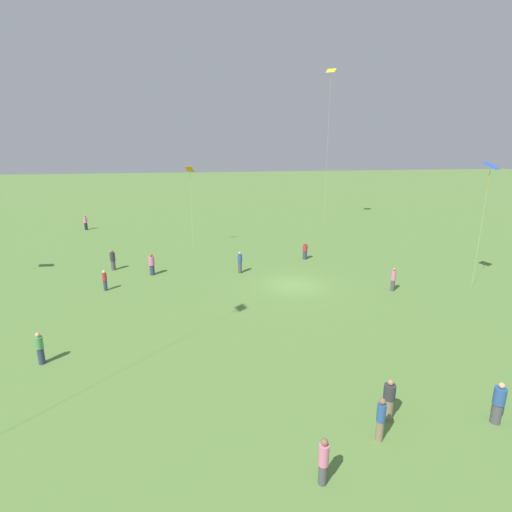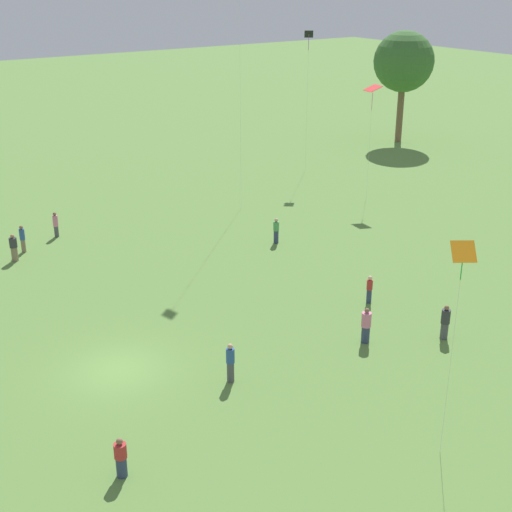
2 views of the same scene
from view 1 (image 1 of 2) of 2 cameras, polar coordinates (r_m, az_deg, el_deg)
The scene contains 16 objects.
ground_plane at distance 31.23m, azimuth 5.35°, elevation -4.19°, with size 240.00×240.00×0.00m, color #5B843D.
person_0 at distance 33.71m, azimuth -2.32°, elevation -0.92°, with size 0.49×0.49×1.87m.
person_1 at distance 19.21m, azimuth 31.33°, elevation -17.52°, with size 0.49×0.49×1.80m.
person_2 at distance 23.06m, azimuth -28.49°, elevation -11.52°, with size 0.47×0.47×1.71m.
person_3 at distance 36.64m, azimuth -19.78°, elevation -0.57°, with size 0.60×0.60×1.79m.
person_4 at distance 17.74m, azimuth 18.45°, elevation -18.86°, with size 0.52×0.52×1.75m.
person_5 at distance 16.54m, azimuth 17.39°, elevation -21.36°, with size 0.35×0.35×1.80m.
person_6 at distance 34.33m, azimuth -14.67°, elevation -1.20°, with size 0.62×0.62×1.83m.
person_7 at distance 31.86m, azimuth -20.80°, elevation -3.26°, with size 0.43×0.43×1.59m.
person_8 at distance 31.36m, azimuth 19.02°, elevation -3.16°, with size 0.47×0.47×1.82m.
person_9 at distance 54.79m, azimuth -23.17°, elevation 4.40°, with size 0.47×0.47×1.85m.
person_10 at distance 37.99m, azimuth 7.02°, elevation 0.69°, with size 0.62×0.62×1.61m.
person_11 at distance 14.58m, azimuth 9.60°, elevation -26.94°, with size 0.47×0.47×1.74m.
kite_3 at distance 40.75m, azimuth -9.46°, elevation 11.73°, with size 0.95×1.01×8.43m.
kite_7 at distance 54.14m, azimuth 10.63°, elevation 23.72°, with size 1.43×1.46×19.35m.
kite_8 at distance 33.22m, azimuth 30.47°, elevation 10.64°, with size 1.39×1.41×9.38m.
Camera 1 is at (-28.33, 7.51, 10.77)m, focal length 28.00 mm.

